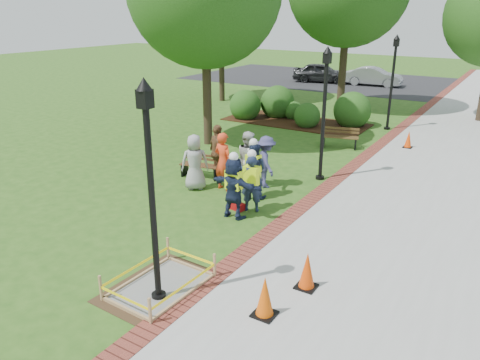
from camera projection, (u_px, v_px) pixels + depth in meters
The scene contains 30 objects.
ground at pixel (199, 226), 12.14m from camera, with size 100.00×100.00×0.00m, color #285116.
sidewalk at pixel (465, 158), 17.62m from camera, with size 6.00×60.00×0.02m, color #9E9E99.
brick_edging at pixel (379, 145), 19.23m from camera, with size 0.50×60.00×0.03m, color maroon.
mulch_bed at pixel (295, 122), 23.18m from camera, with size 7.00×3.00×0.05m, color #381E0F.
parking_lot at pixel (424, 87), 33.64m from camera, with size 36.00×12.00×0.01m, color black.
wet_concrete_pad at pixel (160, 278), 9.37m from camera, with size 1.78×2.36×0.55m.
bench_near at pixel (201, 170), 15.60m from camera, with size 1.44×0.72×0.75m.
bench_far at pixel (339, 142), 18.90m from camera, with size 1.55×0.86×0.80m.
cone_front at pixel (265, 297), 8.46m from camera, with size 0.42×0.42×0.82m.
cone_back at pixel (307, 271), 9.32m from camera, with size 0.41×0.41×0.80m.
cone_far at pixel (408, 140), 18.83m from camera, with size 0.35×0.35×0.69m.
toolbox at pixel (237, 206), 13.10m from camera, with size 0.41×0.23×0.21m, color #A20C0F.
lamp_near at pixel (151, 179), 8.27m from camera, with size 0.28×0.28×4.26m.
lamp_mid at pixel (324, 105), 14.65m from camera, with size 0.28×0.28×4.26m.
lamp_far at pixel (393, 75), 21.02m from camera, with size 0.28×0.28×4.26m.
shrub_a at pixel (245, 119), 23.95m from camera, with size 1.60×1.60×1.60m, color #1D4313.
shrub_b at pixel (277, 117), 24.39m from camera, with size 1.75×1.75×1.75m, color #1D4313.
shrub_c at pixel (306, 127), 22.30m from camera, with size 1.25×1.25×1.25m, color #1D4313.
shrub_d at pixel (351, 126), 22.48m from camera, with size 1.77×1.77×1.77m, color #1D4313.
shrub_e at pixel (293, 119), 23.90m from camera, with size 0.98×0.98×0.98m, color #1D4313.
casual_person_a at pixel (195, 162), 14.37m from camera, with size 0.66×0.63×1.73m.
casual_person_b at pixel (223, 162), 14.31m from camera, with size 0.63×0.45×1.81m.
casual_person_c at pixel (249, 159), 14.62m from camera, with size 0.65×0.66×1.77m.
casual_person_d at pixel (218, 152), 15.18m from camera, with size 0.70×0.63×1.83m.
casual_person_e at pixel (266, 162), 14.55m from camera, with size 0.61×0.61×1.64m.
hivis_worker_a at pixel (234, 186), 12.36m from camera, with size 0.56×0.38×1.84m.
hivis_worker_b at pixel (252, 181), 12.77m from camera, with size 0.61×0.50×1.78m.
hivis_worker_c at pixel (253, 169), 13.69m from camera, with size 0.61×0.49×1.82m.
parked_car_a at pixel (321, 82), 35.77m from camera, with size 4.82×2.09×1.57m, color #252628.
parked_car_b at pixel (373, 86), 34.23m from camera, with size 4.41×1.92×1.44m, color gray.
Camera 1 is at (6.71, -8.76, 5.31)m, focal length 35.00 mm.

